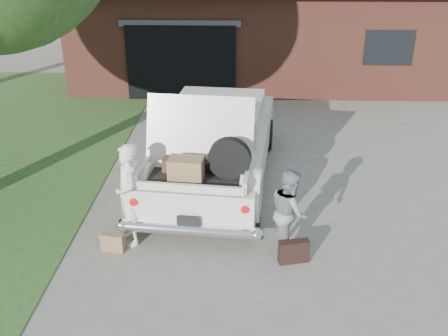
{
  "coord_description": "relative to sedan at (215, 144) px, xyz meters",
  "views": [
    {
      "loc": [
        0.25,
        -7.26,
        4.69
      ],
      "look_at": [
        0.0,
        0.6,
        1.1
      ],
      "focal_mm": 42.0,
      "sensor_mm": 36.0,
      "label": 1
    }
  ],
  "objects": [
    {
      "name": "suitcase_left",
      "position": [
        -1.51,
        -2.63,
        -0.66
      ],
      "size": [
        0.4,
        0.19,
        0.29
      ],
      "primitive_type": "cube",
      "rotation": [
        0.0,
        0.0,
        -0.19
      ],
      "color": "#8D6947",
      "rests_on": "ground"
    },
    {
      "name": "sedan",
      "position": [
        0.0,
        0.0,
        0.0
      ],
      "size": [
        2.67,
        5.67,
        2.23
      ],
      "rotation": [
        0.0,
        0.0,
        -0.11
      ],
      "color": "silver",
      "rests_on": "ground"
    },
    {
      "name": "house",
      "position": [
        1.22,
        9.08,
        0.87
      ],
      "size": [
        12.8,
        7.8,
        3.3
      ],
      "color": "brown",
      "rests_on": "ground"
    },
    {
      "name": "woman_left",
      "position": [
        -1.26,
        -2.34,
        0.05
      ],
      "size": [
        0.62,
        0.73,
        1.71
      ],
      "primitive_type": "imported",
      "rotation": [
        0.0,
        0.0,
        -1.17
      ],
      "color": "silver",
      "rests_on": "ground"
    },
    {
      "name": "woman_right",
      "position": [
        1.28,
        -2.53,
        -0.1
      ],
      "size": [
        0.64,
        0.76,
        1.4
      ],
      "primitive_type": "imported",
      "rotation": [
        0.0,
        0.0,
        1.75
      ],
      "color": "gray",
      "rests_on": "ground"
    },
    {
      "name": "suitcase_right",
      "position": [
        1.35,
        -2.85,
        -0.62
      ],
      "size": [
        0.5,
        0.26,
        0.37
      ],
      "primitive_type": "cube",
      "rotation": [
        0.0,
        0.0,
        0.23
      ],
      "color": "black",
      "rests_on": "ground"
    },
    {
      "name": "ground",
      "position": [
        0.24,
        -2.4,
        -0.8
      ],
      "size": [
        90.0,
        90.0,
        0.0
      ],
      "primitive_type": "plane",
      "color": "gray",
      "rests_on": "ground"
    }
  ]
}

